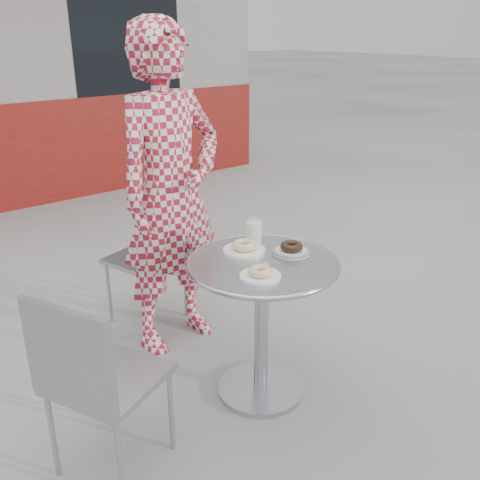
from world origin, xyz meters
TOP-DOWN VIEW (x-y plane):
  - ground at (0.00, 0.00)m, footprint 60.00×60.00m
  - bistro_table at (0.04, 0.00)m, footprint 0.68×0.68m
  - chair_far at (-0.01, 0.94)m, footprint 0.46×0.46m
  - chair_left at (-0.72, 0.03)m, footprint 0.50×0.50m
  - seated_person at (0.01, 0.68)m, footprint 0.66×0.47m
  - plate_far at (0.05, 0.14)m, footprint 0.19×0.19m
  - plate_near at (-0.07, -0.11)m, footprint 0.17×0.17m
  - plate_checker at (0.21, -0.01)m, footprint 0.18×0.18m
  - milk_cup at (0.15, 0.19)m, footprint 0.08×0.08m

SIDE VIEW (x-z plane):
  - ground at x=0.00m, z-range 0.00..0.00m
  - chair_far at x=-0.01m, z-range -0.15..0.63m
  - chair_left at x=-0.72m, z-range -0.15..0.64m
  - bistro_table at x=0.04m, z-range 0.18..0.87m
  - plate_checker at x=0.21m, z-range 0.68..0.73m
  - plate_near at x=-0.07m, z-range 0.68..0.73m
  - plate_far at x=0.05m, z-range 0.68..0.73m
  - milk_cup at x=0.15m, z-range 0.69..0.81m
  - seated_person at x=0.01m, z-range 0.00..1.71m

